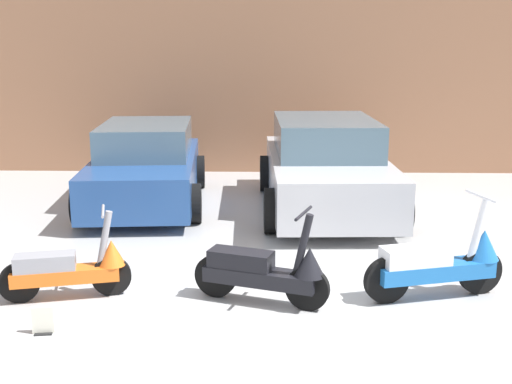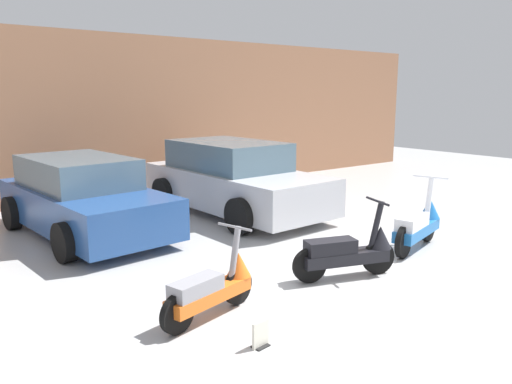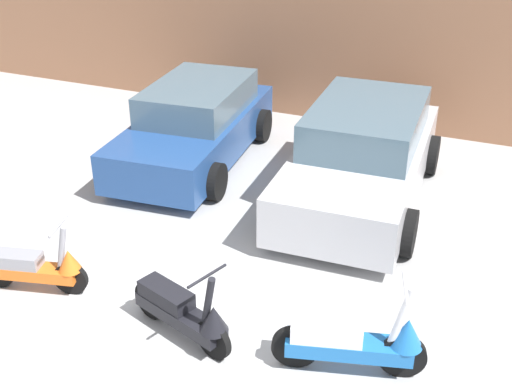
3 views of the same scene
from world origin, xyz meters
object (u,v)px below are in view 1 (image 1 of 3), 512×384
scooter_front_right (266,270)px  scooter_front_center (441,262)px  placard_near_left_scooter (43,322)px  car_rear_center (326,166)px  scooter_front_left (71,268)px  car_rear_left (146,166)px

scooter_front_right → scooter_front_center: size_ratio=0.92×
scooter_front_right → placard_near_left_scooter: (-2.05, -0.75, -0.25)m
scooter_front_center → placard_near_left_scooter: bearing=178.9°
car_rear_center → scooter_front_left: bearing=-39.8°
scooter_front_left → car_rear_center: 4.86m
scooter_front_center → car_rear_left: car_rear_left is taller
scooter_front_center → car_rear_center: 3.85m
scooter_front_left → scooter_front_center: (3.87, 0.12, 0.05)m
car_rear_center → car_rear_left: bearing=-97.5°
scooter_front_left → placard_near_left_scooter: bearing=-104.8°
scooter_front_left → placard_near_left_scooter: size_ratio=5.10×
scooter_front_left → car_rear_center: size_ratio=0.31×
scooter_front_right → scooter_front_left: bearing=-164.0°
scooter_front_left → car_rear_center: (2.95, 3.85, 0.35)m
placard_near_left_scooter → scooter_front_center: bearing=14.1°
scooter_front_right → car_rear_center: car_rear_center is taller
scooter_front_right → scooter_front_center: (1.83, 0.22, 0.03)m
scooter_front_left → car_rear_left: bearing=76.1°
scooter_front_center → car_rear_center: bearing=88.7°
car_rear_left → scooter_front_center: bearing=39.3°
scooter_front_left → car_rear_left: size_ratio=0.33×
scooter_front_right → car_rear_center: 4.06m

